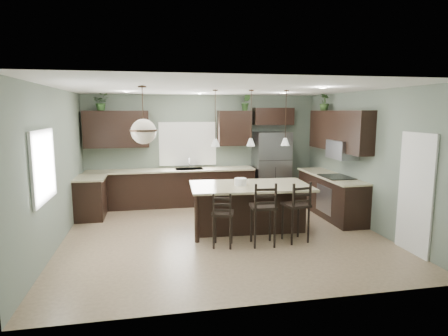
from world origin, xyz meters
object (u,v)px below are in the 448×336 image
Objects in this scene: plant_back_left at (101,102)px; kitchen_island at (250,207)px; bar_stool_center at (263,214)px; refrigerator at (271,167)px; bar_stool_left at (223,219)px; bar_stool_right at (296,211)px; serving_dish at (240,182)px.

kitchen_island is at bearing -37.57° from plant_back_left.
plant_back_left is (-3.06, 3.27, 2.02)m from bar_stool_center.
refrigerator reaches higher than bar_stool_left.
refrigerator reaches higher than bar_stool_center.
bar_stool_center is at bearing 176.40° from bar_stool_right.
bar_stool_left is 4.49m from plant_back_left.
serving_dish is at bearing -180.00° from kitchen_island.
bar_stool_center is at bearing -46.87° from plant_back_left.
refrigerator is 7.71× the size of serving_dish.
bar_stool_left is 1.37m from bar_stool_right.
bar_stool_left is at bearing -121.59° from refrigerator.
kitchen_island is at bearing 94.25° from bar_stool_center.
plant_back_left reaches higher than bar_stool_right.
bar_stool_left is at bearing 179.76° from bar_stool_center.
refrigerator is 4.55m from plant_back_left.
kitchen_island is 1.06m from bar_stool_right.
bar_stool_center is 4.91m from plant_back_left.
refrigerator is 3.36m from bar_stool_center.
bar_stool_left reaches higher than kitchen_island.
bar_stool_left is 2.48× the size of plant_back_left.
kitchen_island is 5.88× the size of plant_back_left.
kitchen_island is 2.04× the size of bar_stool_center.
bar_stool_center reaches higher than serving_dish.
refrigerator is at bearing 74.34° from bar_stool_left.
refrigerator is 1.63× the size of bar_stool_right.
bar_stool_right is at bearing 16.42° from bar_stool_left.
serving_dish reaches higher than bar_stool_left.
bar_stool_left is at bearing -121.51° from serving_dish.
bar_stool_center is 0.65m from bar_stool_right.
bar_stool_right is (0.84, -0.84, -0.43)m from serving_dish.
bar_stool_right reaches higher than kitchen_island.
bar_stool_right is (1.37, 0.01, 0.07)m from bar_stool_left.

